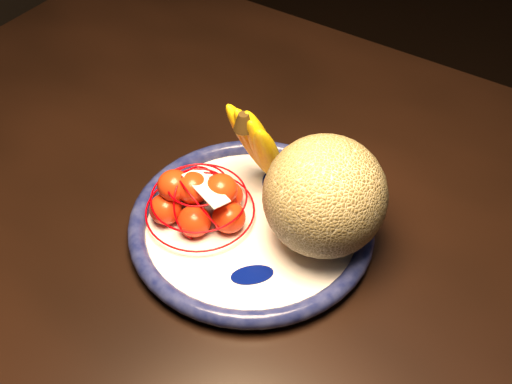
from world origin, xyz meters
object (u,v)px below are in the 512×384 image
Objects in this scene: dining_table at (303,247)px; banana_bunch at (261,144)px; cantaloupe at (325,196)px; mandarin_bag at (200,200)px; fruit_bowl at (251,225)px.

dining_table is 0.19m from banana_bunch.
cantaloupe is (0.05, -0.04, 0.17)m from dining_table.
cantaloupe is 0.81× the size of mandarin_bag.
banana_bunch is (-0.07, -0.01, 0.18)m from dining_table.
dining_table is at bearing 66.55° from fruit_bowl.
mandarin_bag is (-0.10, -0.11, 0.13)m from dining_table.
dining_table is 0.13m from fruit_bowl.
banana_bunch reaches higher than mandarin_bag.
dining_table is 0.18m from cantaloupe.
banana_bunch is at bearing 168.73° from cantaloupe.
cantaloupe is 0.18m from mandarin_bag.
cantaloupe is (0.09, 0.04, 0.08)m from fruit_bowl.
dining_table is at bearing 48.12° from mandarin_bag.
mandarin_bag is at bearing -154.23° from fruit_bowl.
banana_bunch is 0.11m from mandarin_bag.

